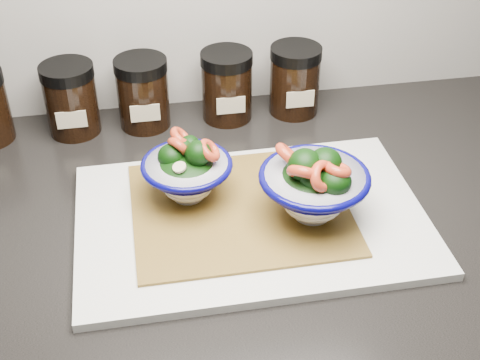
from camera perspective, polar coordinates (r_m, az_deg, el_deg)
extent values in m
cube|color=black|center=(0.91, -1.38, -3.56)|extent=(3.50, 0.60, 0.04)
cube|color=silver|center=(0.87, 0.96, -3.34)|extent=(0.45, 0.30, 0.01)
cube|color=olive|center=(0.88, 0.00, -2.43)|extent=(0.28, 0.24, 0.00)
cylinder|color=white|center=(0.89, -4.44, -1.13)|extent=(0.04, 0.04, 0.01)
ellipsoid|color=white|center=(0.89, -4.48, -0.46)|extent=(0.07, 0.07, 0.03)
torus|color=#060551|center=(0.87, -4.58, 1.30)|extent=(0.12, 0.12, 0.01)
torus|color=#060551|center=(0.87, -4.54, 0.64)|extent=(0.10, 0.10, 0.00)
ellipsoid|color=black|center=(0.87, -4.55, 0.83)|extent=(0.09, 0.09, 0.04)
ellipsoid|color=black|center=(0.85, -3.58, 2.28)|extent=(0.03, 0.03, 0.03)
cylinder|color=#477233|center=(0.86, -3.55, 1.61)|extent=(0.01, 0.01, 0.02)
ellipsoid|color=black|center=(0.87, -5.86, 1.98)|extent=(0.04, 0.04, 0.03)
cylinder|color=#477233|center=(0.88, -5.81, 1.29)|extent=(0.01, 0.01, 0.02)
ellipsoid|color=black|center=(0.86, -3.88, 2.44)|extent=(0.03, 0.03, 0.02)
cylinder|color=#477233|center=(0.86, -3.85, 1.89)|extent=(0.01, 0.01, 0.02)
ellipsoid|color=black|center=(0.87, -4.92, 2.73)|extent=(0.03, 0.03, 0.02)
cylinder|color=#477233|center=(0.88, -4.89, 2.17)|extent=(0.01, 0.01, 0.02)
ellipsoid|color=black|center=(0.88, -4.32, 2.87)|extent=(0.03, 0.03, 0.03)
cylinder|color=#477233|center=(0.89, -4.30, 2.33)|extent=(0.01, 0.01, 0.02)
torus|color=red|center=(0.87, -5.32, 2.86)|extent=(0.04, 0.04, 0.05)
torus|color=red|center=(0.85, -2.64, 2.55)|extent=(0.04, 0.05, 0.04)
torus|color=red|center=(0.88, -5.09, 3.67)|extent=(0.04, 0.05, 0.04)
cylinder|color=#CCBC8E|center=(0.84, -5.19, 1.09)|extent=(0.02, 0.02, 0.01)
cylinder|color=#CCBC8E|center=(0.87, -3.25, 2.45)|extent=(0.02, 0.02, 0.01)
cylinder|color=white|center=(0.87, 6.15, -2.63)|extent=(0.05, 0.05, 0.01)
ellipsoid|color=white|center=(0.86, 6.22, -1.84)|extent=(0.08, 0.08, 0.03)
torus|color=#060551|center=(0.83, 6.39, 0.26)|extent=(0.14, 0.14, 0.01)
torus|color=#060551|center=(0.84, 6.33, -0.52)|extent=(0.12, 0.12, 0.00)
ellipsoid|color=black|center=(0.84, 6.34, -0.30)|extent=(0.10, 0.10, 0.05)
ellipsoid|color=black|center=(0.81, 8.13, -0.12)|extent=(0.04, 0.04, 0.03)
cylinder|color=#477233|center=(0.82, 8.04, -0.91)|extent=(0.01, 0.01, 0.03)
ellipsoid|color=black|center=(0.83, 7.30, 1.46)|extent=(0.04, 0.04, 0.04)
cylinder|color=#477233|center=(0.83, 7.23, 0.65)|extent=(0.02, 0.01, 0.03)
ellipsoid|color=black|center=(0.82, 5.56, 1.25)|extent=(0.04, 0.04, 0.04)
cylinder|color=#477233|center=(0.83, 5.50, 0.39)|extent=(0.01, 0.01, 0.03)
ellipsoid|color=black|center=(0.84, 7.29, 0.51)|extent=(0.03, 0.03, 0.03)
cylinder|color=#477233|center=(0.85, 7.23, -0.15)|extent=(0.01, 0.02, 0.02)
ellipsoid|color=black|center=(0.81, 6.31, 0.19)|extent=(0.04, 0.04, 0.03)
cylinder|color=#477233|center=(0.82, 6.26, -0.54)|extent=(0.01, 0.01, 0.02)
torus|color=red|center=(0.84, 6.25, 1.13)|extent=(0.05, 0.05, 0.05)
torus|color=red|center=(0.80, 5.32, 0.61)|extent=(0.06, 0.05, 0.05)
torus|color=red|center=(0.83, 4.16, 2.11)|extent=(0.05, 0.06, 0.05)
torus|color=red|center=(0.80, 7.03, 0.33)|extent=(0.06, 0.05, 0.05)
torus|color=red|center=(0.81, 8.30, 0.91)|extent=(0.04, 0.05, 0.04)
cylinder|color=#CCBC8E|center=(0.85, 7.43, 1.76)|extent=(0.02, 0.02, 0.01)
cylinder|color=black|center=(1.07, -14.16, 6.29)|extent=(0.08, 0.08, 0.09)
cylinder|color=black|center=(1.04, -14.62, 8.98)|extent=(0.08, 0.08, 0.02)
cube|color=#C6B793|center=(1.04, -14.18, 5.01)|extent=(0.04, 0.00, 0.03)
cylinder|color=black|center=(1.06, -8.25, 6.94)|extent=(0.08, 0.08, 0.09)
cylinder|color=black|center=(1.04, -8.51, 9.66)|extent=(0.08, 0.08, 0.02)
cube|color=#C6B793|center=(1.03, -8.09, 5.67)|extent=(0.05, 0.00, 0.03)
cylinder|color=black|center=(1.07, -1.13, 7.62)|extent=(0.08, 0.08, 0.09)
cylinder|color=black|center=(1.05, -1.16, 10.34)|extent=(0.08, 0.08, 0.02)
cube|color=#C6B793|center=(1.04, -0.78, 6.38)|extent=(0.04, 0.00, 0.03)
cylinder|color=black|center=(1.09, 4.67, 8.09)|extent=(0.08, 0.08, 0.09)
cylinder|color=black|center=(1.07, 4.82, 10.76)|extent=(0.08, 0.08, 0.02)
cube|color=#C6B793|center=(1.06, 5.17, 6.88)|extent=(0.04, 0.00, 0.03)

